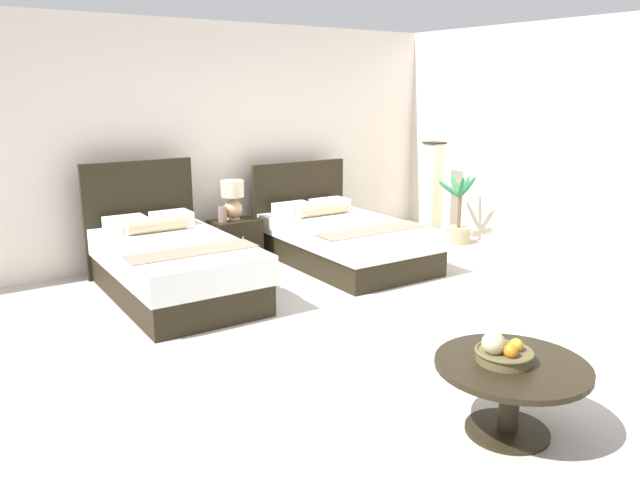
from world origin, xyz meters
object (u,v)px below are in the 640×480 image
Objects in this scene: coffee_table at (511,381)px; floor_lamp_corner at (433,190)px; bed_near_window at (172,264)px; vase at (222,214)px; nightstand at (235,240)px; table_lamp at (233,198)px; bed_near_corner at (342,239)px; potted_palm at (458,224)px; fruit_bowl at (503,352)px.

floor_lamp_corner is at bearing 50.40° from coffee_table.
vase is at bearing 38.92° from bed_near_window.
nightstand is 0.62× the size of coffee_table.
nightstand is 1.22× the size of table_lamp.
bed_near_corner is 3.79m from coffee_table.
coffee_table is at bearing -111.90° from bed_near_corner.
nightstand is at bearing 161.92° from potted_palm.
coffee_table is at bearing -133.54° from potted_palm.
bed_near_window is 6.15× the size of fruit_bowl.
fruit_bowl reaches higher than coffee_table.
bed_near_window is 3.53m from fruit_bowl.
fruit_bowl is (-0.46, -4.26, -0.24)m from table_lamp.
fruit_bowl is (-0.29, -4.20, -0.07)m from vase.
bed_near_window is 2.24× the size of potted_palm.
potted_palm is (3.21, 3.38, -0.08)m from coffee_table.
coffee_table is (-0.25, -4.25, -0.25)m from vase.
vase is (0.91, 0.74, 0.26)m from bed_near_window.
potted_palm reaches higher than fruit_bowl.
vase is (-0.17, -0.04, 0.34)m from nightstand.
fruit_bowl is at bearing -134.27° from potted_palm.
potted_palm is at bearing 45.73° from fruit_bowl.
table_lamp is at bearing 170.23° from floor_lamp_corner.
nightstand reaches higher than coffee_table.
floor_lamp_corner is (3.21, 3.79, 0.13)m from fruit_bowl.
bed_near_corner is at bearing 0.11° from bed_near_window.
bed_near_corner reaches higher than potted_palm.
coffee_table is at bearing -93.38° from vase.
bed_near_window is 2.08m from bed_near_corner.
nightstand is (1.08, 0.78, -0.07)m from bed_near_window.
bed_near_window is 4.56× the size of table_lamp.
bed_near_corner is 3.82× the size of nightstand.
nightstand is at bearing 84.44° from coffee_table.
floor_lamp_corner is at bearing 94.74° from potted_palm.
floor_lamp_corner reaches higher than potted_palm.
nightstand is 3.08× the size of vase.
coffee_table is at bearing -79.35° from bed_near_window.
bed_near_window is at bearing 100.65° from coffee_table.
table_lamp is at bearing 84.47° from coffee_table.
nightstand is (-1.00, 0.77, -0.03)m from bed_near_corner.
table_lamp reaches higher than vase.
bed_near_window is 0.98× the size of bed_near_corner.
bed_near_window is 3.87m from potted_palm.
bed_near_window is 3.86m from floor_lamp_corner.
fruit_bowl is 0.26× the size of floor_lamp_corner.
vase is at bearing 147.78° from bed_near_corner.
bed_near_window is at bearing 100.18° from fruit_bowl.
table_lamp is at bearing 161.55° from potted_palm.
fruit_bowl is 0.36× the size of potted_palm.
vase is at bearing -166.49° from nightstand.
table_lamp reaches higher than coffee_table.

